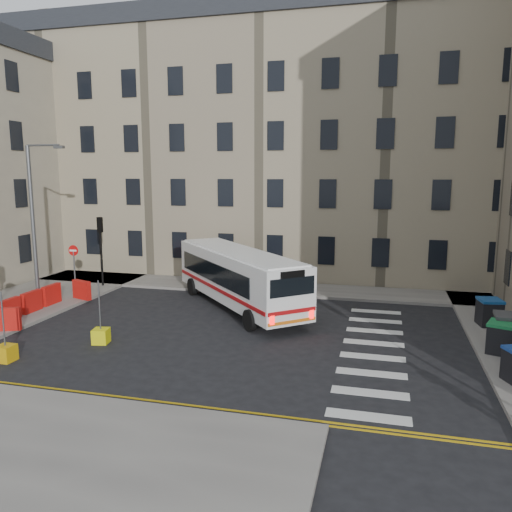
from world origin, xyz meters
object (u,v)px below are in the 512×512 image
at_px(wheelie_bin_d, 508,331).
at_px(bollard_chevron, 101,336).
at_px(wheelie_bin_c, 501,337).
at_px(wheelie_bin_e, 489,312).
at_px(streetlamp, 33,223).
at_px(bollard_yellow, 6,353).
at_px(bus, 238,275).

xyz_separation_m(wheelie_bin_d, bollard_chevron, (-15.71, -3.17, -0.51)).
bearing_deg(wheelie_bin_d, wheelie_bin_c, -112.64).
bearing_deg(bollard_chevron, wheelie_bin_e, 21.16).
xyz_separation_m(streetlamp, wheelie_bin_c, (21.63, -1.92, -3.60)).
bearing_deg(wheelie_bin_c, bollard_yellow, -143.58).
bearing_deg(bus, wheelie_bin_e, -44.54).
height_order(streetlamp, wheelie_bin_e, streetlamp).
height_order(bus, wheelie_bin_c, bus).
height_order(streetlamp, bus, streetlamp).
relative_size(streetlamp, bollard_chevron, 13.57).
relative_size(bus, bollard_chevron, 15.87).
height_order(streetlamp, bollard_yellow, streetlamp).
relative_size(streetlamp, wheelie_bin_c, 6.19).
distance_m(streetlamp, bollard_yellow, 8.99).
relative_size(bus, bollard_yellow, 15.87).
height_order(wheelie_bin_d, bollard_chevron, wheelie_bin_d).
relative_size(bollard_yellow, bollard_chevron, 1.00).
height_order(bus, bollard_yellow, bus).
height_order(bollard_yellow, bollard_chevron, same).
relative_size(wheelie_bin_c, bollard_yellow, 2.19).
relative_size(bus, wheelie_bin_c, 7.24).
bearing_deg(wheelie_bin_e, bus, 168.15).
height_order(bus, wheelie_bin_e, bus).
relative_size(wheelie_bin_c, wheelie_bin_d, 1.01).
height_order(wheelie_bin_d, bollard_yellow, wheelie_bin_d).
xyz_separation_m(bus, wheelie_bin_e, (11.75, -0.62, -0.92)).
relative_size(wheelie_bin_d, bollard_yellow, 2.17).
xyz_separation_m(bus, bollard_chevron, (-3.82, -6.64, -1.37)).
bearing_deg(bollard_yellow, wheelie_bin_c, 15.97).
bearing_deg(bollard_yellow, streetlamp, 119.88).
bearing_deg(streetlamp, bus, 12.72).
height_order(wheelie_bin_c, wheelie_bin_d, wheelie_bin_d).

